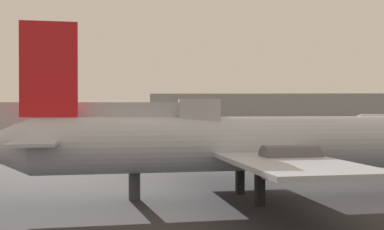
% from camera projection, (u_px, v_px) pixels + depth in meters
% --- Properties ---
extents(airplane_at_gate, '(35.11, 23.43, 10.36)m').
position_uv_depth(airplane_at_gate, '(266.00, 144.00, 28.88)').
color(airplane_at_gate, '#B2BCCC').
rests_on(airplane_at_gate, ground_plane).
extents(airplane_distant, '(34.34, 23.52, 10.07)m').
position_uv_depth(airplane_distant, '(58.00, 124.00, 68.23)').
color(airplane_distant, silver).
rests_on(airplane_distant, ground_plane).
extents(jet_bridge, '(21.49, 3.91, 6.07)m').
position_uv_depth(jet_bridge, '(57.00, 124.00, 28.36)').
color(jet_bridge, '#B2B7BC').
rests_on(jet_bridge, ground_plane).
extents(terminal_building, '(65.41, 21.19, 10.04)m').
position_uv_depth(terminal_building, '(263.00, 112.00, 141.62)').
color(terminal_building, '#999EA3').
rests_on(terminal_building, ground_plane).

